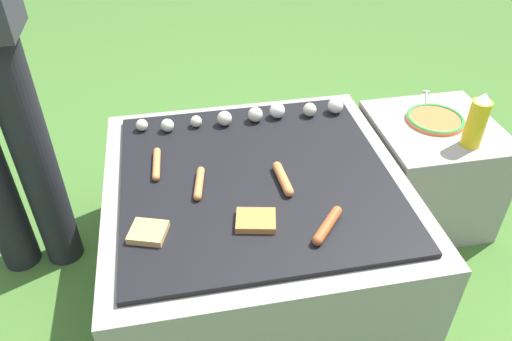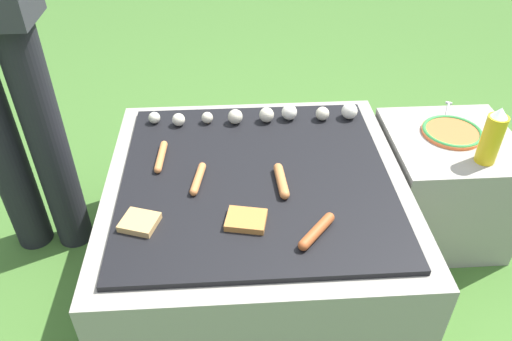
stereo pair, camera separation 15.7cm
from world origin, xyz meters
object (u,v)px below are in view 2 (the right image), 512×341
object	(u,v)px
condiment_bottle	(492,137)
fork_utensil	(447,112)
sausage_front_center	(281,181)
plate_colorful	(452,132)

from	to	relation	value
condiment_bottle	fork_utensil	bearing A→B (deg)	92.06
sausage_front_center	condiment_bottle	distance (m)	0.69
plate_colorful	condiment_bottle	bearing A→B (deg)	-74.32
fork_utensil	condiment_bottle	bearing A→B (deg)	-87.94
plate_colorful	condiment_bottle	size ratio (longest dim) A/B	1.05
sausage_front_center	fork_utensil	xyz separation A→B (m)	(0.67, 0.39, -0.01)
sausage_front_center	condiment_bottle	size ratio (longest dim) A/B	0.80
plate_colorful	condiment_bottle	world-z (taller)	condiment_bottle
sausage_front_center	condiment_bottle	xyz separation A→B (m)	(0.68, 0.08, 0.08)
sausage_front_center	fork_utensil	distance (m)	0.77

